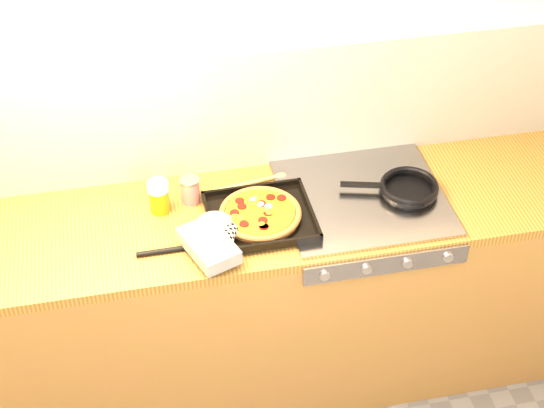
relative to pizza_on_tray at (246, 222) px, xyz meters
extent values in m
plane|color=beige|center=(0.01, 0.39, 0.31)|extent=(3.20, 0.00, 3.20)
cube|color=white|center=(0.01, 0.38, 0.21)|extent=(3.20, 0.02, 0.50)
cube|color=brown|center=(0.01, 0.09, -0.51)|extent=(3.20, 0.60, 0.86)
cube|color=olive|center=(0.01, 0.09, -0.06)|extent=(3.20, 0.60, 0.04)
cube|color=gray|center=(0.46, -0.21, -0.09)|extent=(0.60, 0.03, 0.08)
cylinder|color=#A5A5AA|center=(0.23, -0.23, -0.09)|extent=(0.04, 0.02, 0.04)
cylinder|color=#A5A5AA|center=(0.38, -0.23, -0.09)|extent=(0.04, 0.02, 0.04)
cylinder|color=#A5A5AA|center=(0.53, -0.23, -0.09)|extent=(0.04, 0.02, 0.04)
cylinder|color=#A5A5AA|center=(0.68, -0.23, -0.09)|extent=(0.04, 0.02, 0.04)
cube|color=gray|center=(0.46, 0.09, -0.04)|extent=(0.60, 0.56, 0.02)
cube|color=black|center=(0.06, 0.03, -0.02)|extent=(0.38, 0.34, 0.01)
cube|color=black|center=(0.06, 0.19, -0.01)|extent=(0.38, 0.02, 0.02)
cube|color=black|center=(0.06, -0.13, -0.01)|extent=(0.38, 0.02, 0.02)
cube|color=black|center=(0.24, 0.03, -0.01)|extent=(0.02, 0.33, 0.02)
cube|color=black|center=(-0.13, 0.03, -0.01)|extent=(0.02, 0.33, 0.02)
cylinder|color=#A86330|center=(0.06, 0.03, -0.01)|extent=(0.29, 0.29, 0.02)
torus|color=#A86330|center=(0.06, 0.03, 0.00)|extent=(0.30, 0.30, 0.02)
cylinder|color=orange|center=(0.06, 0.03, 0.01)|extent=(0.25, 0.25, 0.01)
cylinder|color=maroon|center=(0.08, 0.02, 0.01)|extent=(0.03, 0.03, 0.00)
cylinder|color=maroon|center=(0.00, 0.10, 0.01)|extent=(0.03, 0.03, 0.00)
cylinder|color=maroon|center=(0.05, -0.05, 0.01)|extent=(0.03, 0.03, 0.00)
cylinder|color=maroon|center=(-0.03, 0.04, 0.01)|extent=(0.03, 0.03, 0.00)
cylinder|color=maroon|center=(0.11, 0.10, 0.01)|extent=(0.03, 0.03, 0.00)
cylinder|color=maroon|center=(0.07, 0.07, 0.01)|extent=(0.03, 0.03, 0.00)
cylinder|color=maroon|center=(-0.01, -0.02, 0.01)|extent=(0.03, 0.03, 0.00)
cylinder|color=maroon|center=(0.15, 0.09, 0.01)|extent=(0.03, 0.03, 0.00)
cylinder|color=maroon|center=(0.06, -0.05, 0.01)|extent=(0.03, 0.03, 0.00)
cylinder|color=maroon|center=(0.06, -0.02, 0.01)|extent=(0.03, 0.03, 0.00)
cylinder|color=maroon|center=(0.00, 0.07, 0.01)|extent=(0.03, 0.03, 0.00)
ellipsoid|color=gold|center=(-0.01, 0.02, 0.01)|extent=(0.03, 0.02, 0.01)
ellipsoid|color=gold|center=(-0.04, 0.02, 0.01)|extent=(0.03, 0.02, 0.01)
ellipsoid|color=gold|center=(0.05, 0.08, 0.01)|extent=(0.03, 0.02, 0.01)
ellipsoid|color=gold|center=(0.05, 0.11, 0.01)|extent=(0.03, 0.02, 0.01)
ellipsoid|color=gold|center=(0.05, -0.04, 0.01)|extent=(0.03, 0.02, 0.01)
ellipsoid|color=gold|center=(0.09, 0.01, 0.01)|extent=(0.03, 0.02, 0.01)
ellipsoid|color=gold|center=(0.08, 0.03, 0.01)|extent=(0.03, 0.02, 0.01)
ellipsoid|color=gold|center=(-0.01, 0.01, 0.01)|extent=(0.03, 0.02, 0.01)
ellipsoid|color=gold|center=(0.06, 0.10, 0.01)|extent=(0.03, 0.02, 0.01)
ellipsoid|color=silver|center=(0.05, 0.11, 0.01)|extent=(0.03, 0.03, 0.01)
ellipsoid|color=silver|center=(0.07, 0.07, 0.01)|extent=(0.03, 0.03, 0.01)
ellipsoid|color=silver|center=(0.09, 0.05, 0.01)|extent=(0.03, 0.03, 0.01)
cube|color=black|center=(-0.15, -0.11, 0.01)|extent=(0.21, 0.26, 0.05)
ellipsoid|color=black|center=(-0.11, 0.00, 0.01)|extent=(0.13, 0.13, 0.05)
cylinder|color=black|center=(-0.08, -0.08, 0.01)|extent=(0.08, 0.11, 0.05)
cylinder|color=black|center=(0.63, 0.07, -0.02)|extent=(0.25, 0.25, 0.01)
torus|color=black|center=(0.63, 0.07, 0.00)|extent=(0.27, 0.27, 0.02)
cube|color=black|center=(0.46, 0.12, 0.00)|extent=(0.16, 0.06, 0.01)
cylinder|color=#A50D0F|center=(-0.17, 0.20, 0.01)|extent=(0.09, 0.09, 0.09)
cylinder|color=#B2B2B7|center=(-0.17, 0.20, 0.06)|extent=(0.09, 0.09, 0.01)
cylinder|color=#B2B2B7|center=(-0.17, 0.20, -0.04)|extent=(0.09, 0.09, 0.01)
cylinder|color=orange|center=(-0.29, 0.17, 0.01)|extent=(0.09, 0.09, 0.10)
cylinder|color=silver|center=(-0.29, 0.17, 0.07)|extent=(0.10, 0.10, 0.03)
cylinder|color=#AF894A|center=(0.05, 0.25, -0.03)|extent=(0.26, 0.06, 0.02)
ellipsoid|color=#AF894A|center=(0.19, 0.27, -0.03)|extent=(0.06, 0.04, 0.02)
cube|color=black|center=(-0.16, -0.06, -0.04)|extent=(0.10, 0.09, 0.01)
cylinder|color=black|center=(-0.31, -0.06, -0.03)|extent=(0.18, 0.02, 0.02)
camera|label=1|loc=(-0.36, -2.19, 1.94)|focal=55.00mm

